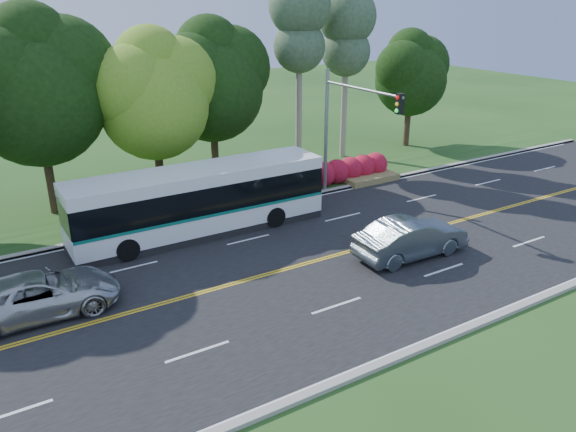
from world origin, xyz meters
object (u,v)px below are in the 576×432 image
traffic_signal (347,118)px  transit_bus (199,202)px  suv (40,294)px  sedan (411,238)px

traffic_signal → transit_bus: size_ratio=0.58×
transit_bus → suv: transit_bus is taller
sedan → suv: (-14.53, 3.32, -0.10)m
traffic_signal → transit_bus: traffic_signal is taller
transit_bus → sedan: bearing=-46.6°
transit_bus → sedan: (6.76, -7.18, -0.72)m
sedan → traffic_signal: bearing=-12.1°
traffic_signal → suv: traffic_signal is taller
suv → sedan: bearing=-100.9°
sedan → suv: sedan is taller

